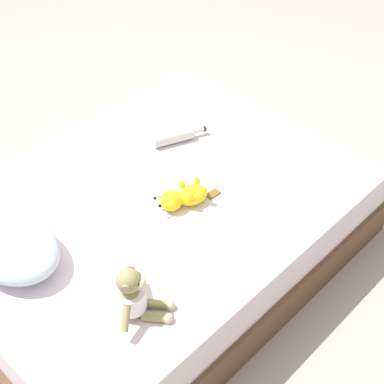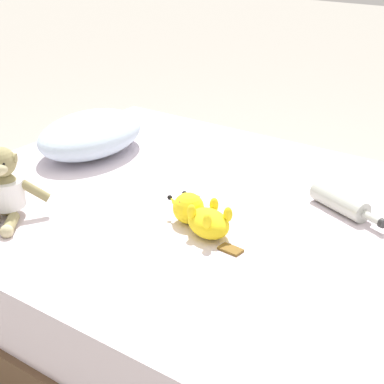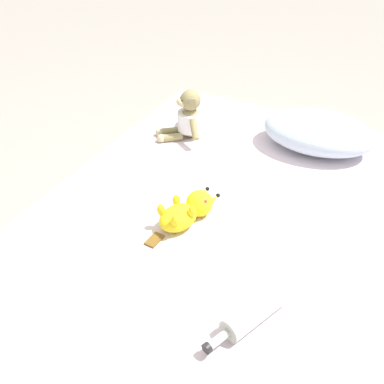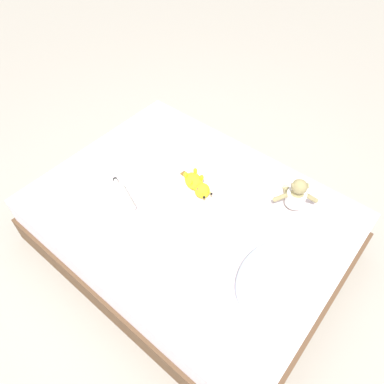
{
  "view_description": "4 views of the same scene",
  "coord_description": "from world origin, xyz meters",
  "px_view_note": "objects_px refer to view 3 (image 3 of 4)",
  "views": [
    {
      "loc": [
        -1.52,
        1.29,
        2.27
      ],
      "look_at": [
        -0.17,
        -0.1,
        0.49
      ],
      "focal_mm": 53.58,
      "sensor_mm": 36.0,
      "label": 1
    },
    {
      "loc": [
        -1.51,
        -1.01,
        1.33
      ],
      "look_at": [
        -0.08,
        0.02,
        0.51
      ],
      "focal_mm": 56.87,
      "sensor_mm": 36.0,
      "label": 2
    },
    {
      "loc": [
        0.44,
        -1.15,
        1.49
      ],
      "look_at": [
        -0.15,
        -0.02,
        0.54
      ],
      "focal_mm": 41.56,
      "sensor_mm": 36.0,
      "label": 3
    },
    {
      "loc": [
        1.1,
        0.93,
        2.23
      ],
      "look_at": [
        -0.07,
        -0.04,
        0.49
      ],
      "focal_mm": 33.68,
      "sensor_mm": 36.0,
      "label": 4
    }
  ],
  "objects_px": {
    "plush_monkey": "(188,118)",
    "plush_yellow_creature": "(187,211)",
    "bed": "(228,266)",
    "glass_bottle": "(253,313)",
    "pillow": "(319,132)"
  },
  "relations": [
    {
      "from": "bed",
      "to": "glass_bottle",
      "type": "xyz_separation_m",
      "value": [
        0.22,
        -0.36,
        0.25
      ]
    },
    {
      "from": "plush_yellow_creature",
      "to": "glass_bottle",
      "type": "relative_size",
      "value": 1.1
    },
    {
      "from": "plush_monkey",
      "to": "plush_yellow_creature",
      "type": "relative_size",
      "value": 0.8
    },
    {
      "from": "bed",
      "to": "plush_monkey",
      "type": "distance_m",
      "value": 0.74
    },
    {
      "from": "pillow",
      "to": "plush_yellow_creature",
      "type": "distance_m",
      "value": 0.79
    },
    {
      "from": "plush_monkey",
      "to": "plush_yellow_creature",
      "type": "distance_m",
      "value": 0.63
    },
    {
      "from": "plush_yellow_creature",
      "to": "glass_bottle",
      "type": "xyz_separation_m",
      "value": [
        0.37,
        -0.3,
        -0.01
      ]
    },
    {
      "from": "plush_yellow_creature",
      "to": "glass_bottle",
      "type": "distance_m",
      "value": 0.48
    },
    {
      "from": "plush_monkey",
      "to": "glass_bottle",
      "type": "relative_size",
      "value": 0.88
    },
    {
      "from": "pillow",
      "to": "plush_yellow_creature",
      "type": "height_order",
      "value": "pillow"
    },
    {
      "from": "plush_monkey",
      "to": "plush_yellow_creature",
      "type": "bearing_deg",
      "value": -62.54
    },
    {
      "from": "plush_yellow_creature",
      "to": "glass_bottle",
      "type": "height_order",
      "value": "plush_yellow_creature"
    },
    {
      "from": "bed",
      "to": "plush_monkey",
      "type": "bearing_deg",
      "value": 131.46
    },
    {
      "from": "plush_monkey",
      "to": "plush_yellow_creature",
      "type": "height_order",
      "value": "plush_monkey"
    },
    {
      "from": "pillow",
      "to": "glass_bottle",
      "type": "relative_size",
      "value": 1.79
    }
  ]
}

